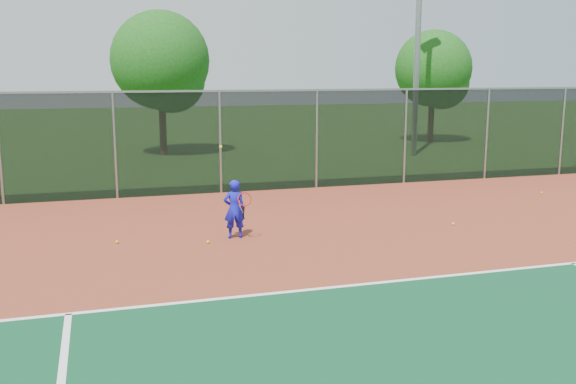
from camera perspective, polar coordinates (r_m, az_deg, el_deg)
name	(u,v)px	position (r m, az deg, el deg)	size (l,w,h in m)	color
court_apron	(514,292)	(11.31, 19.47, -8.35)	(30.00, 20.00, 0.02)	brown
fence_back	(317,138)	(19.77, 2.56, 4.83)	(30.00, 0.06, 3.03)	black
tennis_player	(234,209)	(13.85, -4.79, -1.49)	(0.59, 0.57, 2.02)	#1416BE
practice_ball_1	(453,224)	(15.54, 14.47, -2.76)	(0.07, 0.07, 0.07)	#B8CF18
practice_ball_2	(117,242)	(13.96, -14.96, -4.31)	(0.07, 0.07, 0.07)	#B8CF18
practice_ball_3	(542,193)	(20.32, 21.61, -0.06)	(0.07, 0.07, 0.07)	#B8CF18
practice_ball_6	(208,242)	(13.59, -7.11, -4.42)	(0.07, 0.07, 0.07)	#B8CF18
tree_back_left	(163,65)	(28.08, -11.04, 11.02)	(4.17, 4.17, 6.12)	#3C2615
tree_back_mid	(435,72)	(33.57, 12.97, 10.35)	(3.84, 3.84, 5.64)	#3C2615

